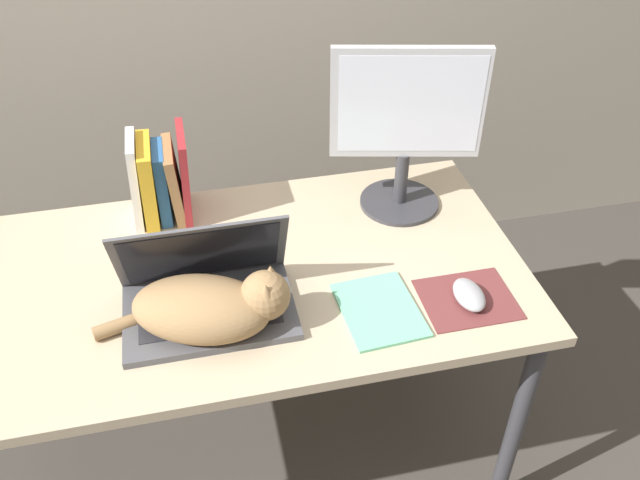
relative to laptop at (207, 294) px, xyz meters
The scene contains 8 objects.
desk 0.17m from the laptop, 55.21° to the left, with size 1.42×0.75×0.73m.
laptop is the anchor object (origin of this frame).
cat 0.07m from the laptop, 86.46° to the right, with size 0.44×0.27×0.15m.
external_monitor 0.66m from the laptop, 28.37° to the left, with size 0.38×0.22×0.46m.
mousepad 0.60m from the laptop, ahead, with size 0.22×0.18×0.00m.
computer_mouse 0.60m from the laptop, 10.37° to the right, with size 0.07×0.11×0.04m.
book_row 0.40m from the laptop, 101.69° to the left, with size 0.16×0.17×0.25m.
notepad 0.39m from the laptop, 13.88° to the right, with size 0.18×0.23×0.01m.
Camera 1 is at (-0.07, -0.88, 1.83)m, focal length 38.00 mm.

